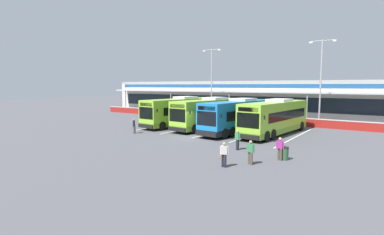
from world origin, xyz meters
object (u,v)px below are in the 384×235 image
object	(u,v)px
lamp_post_west	(212,79)
litter_bin	(285,153)
pedestrian_approaching_bus	(134,125)
pedestrian_near_bin	(238,139)
coach_bus_centre	(239,116)
pedestrian_child	(251,152)
coach_bus_left_centre	(210,114)
pedestrian_in_dark_coat	(280,148)
pedestrian_with_handbag	(224,154)
coach_bus_leftmost	(181,112)
coach_bus_right_centre	(275,118)
lamp_post_centre	(321,77)

from	to	relation	value
lamp_post_west	litter_bin	xyz separation A→B (m)	(18.29, -20.40, -5.82)
pedestrian_approaching_bus	pedestrian_near_bin	bearing A→B (deg)	-4.75
coach_bus_centre	pedestrian_child	xyz separation A→B (m)	(6.70, -12.00, -0.91)
coach_bus_left_centre	pedestrian_in_dark_coat	xyz separation A→B (m)	(12.14, -10.63, -0.91)
pedestrian_with_handbag	pedestrian_near_bin	xyz separation A→B (m)	(-1.53, 5.14, 0.02)
coach_bus_left_centre	pedestrian_child	bearing A→B (deg)	-49.74
pedestrian_child	coach_bus_leftmost	bearing A→B (deg)	140.28
coach_bus_left_centre	pedestrian_approaching_bus	xyz separation A→B (m)	(-4.79, -8.22, -0.91)
coach_bus_left_centre	pedestrian_in_dark_coat	world-z (taller)	coach_bus_left_centre
coach_bus_centre	coach_bus_right_centre	xyz separation A→B (m)	(3.91, 0.87, 0.00)
litter_bin	pedestrian_approaching_bus	bearing A→B (deg)	172.93
pedestrian_child	lamp_post_west	world-z (taller)	lamp_post_west
lamp_post_centre	coach_bus_centre	bearing A→B (deg)	-120.49
coach_bus_right_centre	pedestrian_child	distance (m)	13.21
pedestrian_with_handbag	lamp_post_west	bearing A→B (deg)	122.57
pedestrian_child	pedestrian_in_dark_coat	bearing A→B (deg)	61.09
pedestrian_in_dark_coat	pedestrian_near_bin	distance (m)	4.14
pedestrian_approaching_bus	pedestrian_in_dark_coat	bearing A→B (deg)	-8.12
coach_bus_centre	coach_bus_right_centre	size ratio (longest dim) A/B	1.00
pedestrian_child	lamp_post_west	distance (m)	28.93
pedestrian_in_dark_coat	pedestrian_child	world-z (taller)	same
coach_bus_right_centre	pedestrian_approaching_bus	world-z (taller)	coach_bus_right_centre
coach_bus_leftmost	coach_bus_right_centre	size ratio (longest dim) A/B	1.00
pedestrian_with_handbag	pedestrian_approaching_bus	size ratio (longest dim) A/B	1.00
pedestrian_in_dark_coat	litter_bin	xyz separation A→B (m)	(0.26, 0.28, -0.41)
pedestrian_approaching_bus	litter_bin	size ratio (longest dim) A/B	1.74
lamp_post_centre	litter_bin	xyz separation A→B (m)	(1.88, -20.20, -5.82)
coach_bus_centre	lamp_post_centre	xyz separation A→B (m)	(6.31, 10.72, 4.50)
pedestrian_child	coach_bus_left_centre	bearing A→B (deg)	130.26
coach_bus_left_centre	pedestrian_approaching_bus	size ratio (longest dim) A/B	7.60
coach_bus_leftmost	pedestrian_near_bin	distance (m)	15.70
pedestrian_approaching_bus	lamp_post_centre	xyz separation A→B (m)	(15.30, 18.07, 5.42)
coach_bus_leftmost	pedestrian_child	xyz separation A→B (m)	(15.38, -12.77, -0.91)
lamp_post_west	lamp_post_centre	bearing A→B (deg)	-0.69
coach_bus_leftmost	coach_bus_left_centre	bearing A→B (deg)	1.25
coach_bus_right_centre	pedestrian_near_bin	xyz separation A→B (m)	(0.10, -9.31, -0.91)
litter_bin	coach_bus_leftmost	bearing A→B (deg)	148.71
coach_bus_leftmost	lamp_post_centre	distance (m)	18.55
coach_bus_centre	coach_bus_right_centre	bearing A→B (deg)	12.60
coach_bus_centre	coach_bus_leftmost	bearing A→B (deg)	174.94
coach_bus_leftmost	coach_bus_right_centre	world-z (taller)	same
coach_bus_leftmost	pedestrian_with_handbag	size ratio (longest dim) A/B	7.60
pedestrian_child	coach_bus_right_centre	bearing A→B (deg)	102.23
lamp_post_centre	litter_bin	world-z (taller)	lamp_post_centre
litter_bin	pedestrian_with_handbag	bearing A→B (deg)	-122.93
pedestrian_in_dark_coat	pedestrian_near_bin	bearing A→B (deg)	161.24
coach_bus_left_centre	pedestrian_with_handbag	bearing A→B (deg)	-55.98
coach_bus_right_centre	litter_bin	size ratio (longest dim) A/B	13.25
pedestrian_approaching_bus	lamp_post_centre	size ratio (longest dim) A/B	0.15
coach_bus_leftmost	pedestrian_child	world-z (taller)	coach_bus_leftmost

